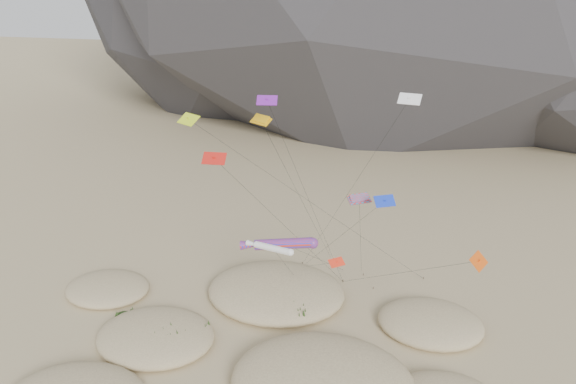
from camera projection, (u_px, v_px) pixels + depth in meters
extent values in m
ellipsoid|color=#CCB789|center=(156.00, 336.00, 59.32)|extent=(12.73, 10.82, 2.66)
ellipsoid|color=#CCB789|center=(323.00, 383.00, 52.14)|extent=(17.48, 14.86, 4.10)
ellipsoid|color=#CCB789|center=(276.00, 291.00, 67.33)|extent=(16.59, 14.10, 3.29)
ellipsoid|color=#CCB789|center=(430.00, 323.00, 61.61)|extent=(11.50, 9.77, 2.61)
ellipsoid|color=#CCB789|center=(108.00, 288.00, 68.46)|extent=(10.33, 8.78, 2.09)
ellipsoid|color=black|center=(176.00, 336.00, 58.97)|extent=(3.07, 2.63, 0.92)
ellipsoid|color=black|center=(198.00, 328.00, 60.45)|extent=(1.90, 1.62, 0.57)
ellipsoid|color=black|center=(313.00, 374.00, 53.10)|extent=(2.92, 2.50, 0.88)
ellipsoid|color=black|center=(330.00, 354.00, 55.99)|extent=(2.64, 2.26, 0.79)
ellipsoid|color=black|center=(269.00, 370.00, 53.90)|extent=(2.45, 2.10, 0.74)
ellipsoid|color=black|center=(281.00, 290.00, 67.18)|extent=(3.30, 2.82, 0.99)
ellipsoid|color=black|center=(298.00, 315.00, 62.50)|extent=(2.15, 1.84, 0.65)
ellipsoid|color=black|center=(422.00, 323.00, 61.42)|extent=(2.23, 1.91, 0.67)
ellipsoid|color=black|center=(419.00, 331.00, 60.22)|extent=(2.16, 1.85, 0.65)
ellipsoid|color=black|center=(113.00, 294.00, 67.29)|extent=(2.60, 2.22, 0.78)
ellipsoid|color=black|center=(124.00, 316.00, 63.22)|extent=(1.93, 1.65, 0.58)
cylinder|color=#3F2D1E|center=(302.00, 266.00, 74.23)|extent=(0.08, 0.08, 0.30)
cylinder|color=#3F2D1E|center=(302.00, 263.00, 74.98)|extent=(0.08, 0.08, 0.30)
cylinder|color=#3F2D1E|center=(343.00, 281.00, 70.76)|extent=(0.08, 0.08, 0.30)
cylinder|color=#3F2D1E|center=(363.00, 274.00, 72.23)|extent=(0.08, 0.08, 0.30)
cylinder|color=#3F2D1E|center=(373.00, 288.00, 69.14)|extent=(0.08, 0.08, 0.30)
cylinder|color=#3F2D1E|center=(270.00, 272.00, 72.72)|extent=(0.08, 0.08, 0.30)
cylinder|color=#3F2D1E|center=(424.00, 278.00, 71.41)|extent=(0.08, 0.08, 0.30)
cylinder|color=#3F2D1E|center=(262.00, 277.00, 71.56)|extent=(0.08, 0.08, 0.30)
cylinder|color=red|center=(284.00, 244.00, 58.01)|extent=(6.21, 1.86, 1.73)
sphere|color=red|center=(313.00, 243.00, 57.61)|extent=(1.16, 1.16, 1.16)
cone|color=red|center=(252.00, 245.00, 58.46)|extent=(2.61, 1.30, 1.24)
cylinder|color=black|center=(317.00, 258.00, 65.81)|extent=(4.56, 14.18, 10.32)
cylinder|color=white|center=(273.00, 248.00, 56.46)|extent=(4.29, 2.11, 0.98)
sphere|color=white|center=(290.00, 252.00, 55.30)|extent=(0.72, 0.72, 0.72)
cone|color=white|center=(254.00, 244.00, 57.74)|extent=(1.86, 1.18, 0.73)
cylinder|color=black|center=(287.00, 267.00, 63.71)|extent=(0.16, 11.76, 10.60)
cube|color=#E2A30B|center=(261.00, 120.00, 57.29)|extent=(2.59, 2.14, 0.73)
cube|color=#E2A30B|center=(261.00, 119.00, 57.22)|extent=(2.16, 1.76, 0.71)
cylinder|color=black|center=(301.00, 199.00, 67.15)|extent=(5.50, 14.02, 22.36)
cube|color=#FF1D1A|center=(359.00, 199.00, 54.91)|extent=(2.43, 2.04, 0.63)
cube|color=#FF1D1A|center=(359.00, 198.00, 54.83)|extent=(2.03, 1.69, 0.63)
cylinder|color=black|center=(361.00, 240.00, 64.19)|extent=(0.67, 13.96, 15.77)
cube|color=#1733C4|center=(385.00, 201.00, 52.77)|extent=(2.18, 1.75, 0.86)
cube|color=#1733C4|center=(385.00, 203.00, 52.83)|extent=(0.35, 0.38, 0.65)
cylinder|color=black|center=(336.00, 239.00, 63.52)|extent=(11.00, 14.47, 16.40)
cube|color=white|center=(410.00, 99.00, 52.39)|extent=(2.25, 1.38, 0.87)
cube|color=white|center=(410.00, 101.00, 52.45)|extent=(0.30, 0.33, 0.70)
cylinder|color=black|center=(346.00, 196.00, 63.70)|extent=(12.56, 11.66, 25.42)
cube|color=red|center=(337.00, 262.00, 55.89)|extent=(1.77, 1.69, 0.57)
cube|color=red|center=(337.00, 264.00, 55.94)|extent=(0.25, 0.25, 0.55)
cylinder|color=black|center=(317.00, 265.00, 65.08)|extent=(6.71, 14.87, 9.52)
cube|color=red|center=(214.00, 158.00, 50.76)|extent=(2.23, 1.25, 0.86)
cube|color=red|center=(214.00, 160.00, 50.81)|extent=(0.28, 0.29, 0.73)
cylinder|color=black|center=(289.00, 230.00, 60.78)|extent=(10.17, 16.15, 20.76)
cube|color=#EC520C|center=(479.00, 261.00, 50.58)|extent=(1.91, 2.53, 1.00)
cube|color=#EC520C|center=(478.00, 263.00, 50.64)|extent=(0.43, 0.39, 0.76)
cylinder|color=black|center=(400.00, 273.00, 60.69)|extent=(13.98, 14.05, 12.20)
cube|color=#D2F119|center=(188.00, 119.00, 55.52)|extent=(2.66, 2.26, 0.86)
cube|color=#D2F119|center=(189.00, 121.00, 55.57)|extent=(0.36, 0.35, 0.81)
cylinder|color=black|center=(321.00, 209.00, 63.48)|extent=(24.53, 14.20, 22.87)
cube|color=purple|center=(267.00, 100.00, 53.78)|extent=(2.12, 1.32, 0.79)
cube|color=purple|center=(267.00, 102.00, 53.83)|extent=(0.28, 0.28, 0.67)
cylinder|color=black|center=(310.00, 203.00, 62.29)|extent=(6.79, 10.26, 25.00)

